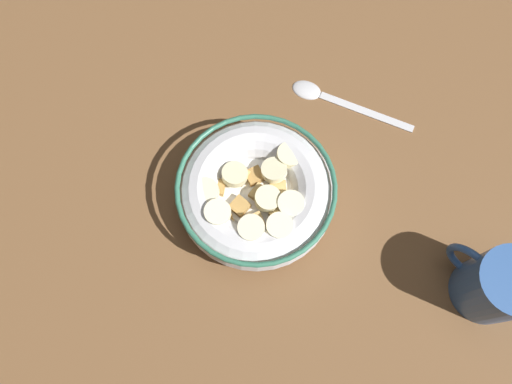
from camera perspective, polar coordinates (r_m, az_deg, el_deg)
name	(u,v)px	position (r cm, az deg, el deg)	size (l,w,h in cm)	color
ground_plane	(256,203)	(59.84, 0.00, -1.29)	(96.64, 96.64, 2.00)	brown
cereal_bowl	(256,193)	(56.23, 0.00, -0.11)	(18.37, 18.37, 5.51)	silver
spoon	(327,96)	(65.30, 8.40, 11.06)	(16.26, 7.56, 0.80)	silver
coffee_mug	(496,285)	(58.16, 26.39, -9.75)	(10.03, 7.32, 8.22)	#335999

